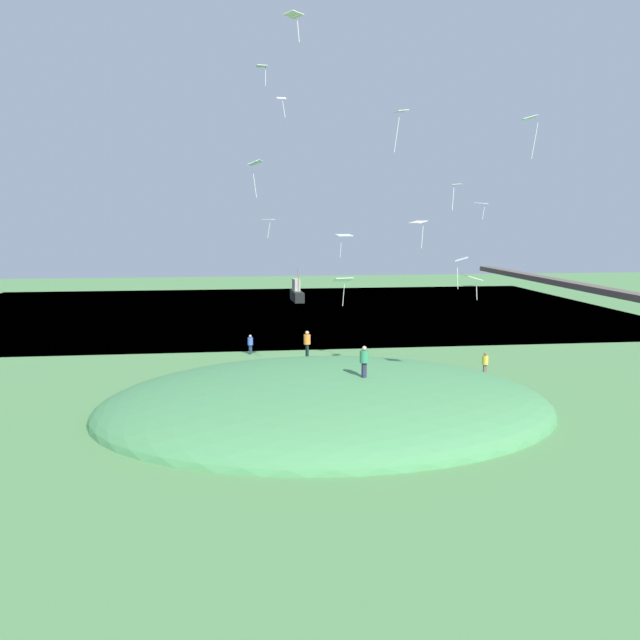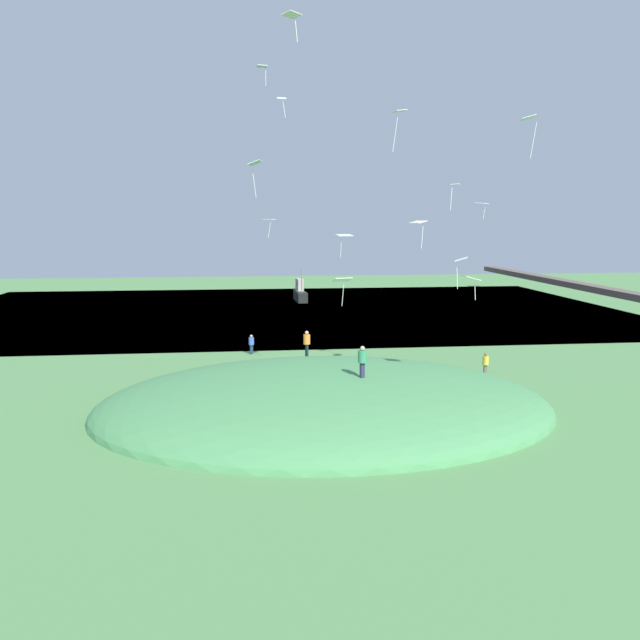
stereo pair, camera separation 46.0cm
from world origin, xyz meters
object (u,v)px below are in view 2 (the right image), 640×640
object	(u,v)px
person_watching_kites	(307,340)
kite_0	(455,187)
kite_4	(418,223)
person_on_hilltop	(362,358)
kite_13	(282,100)
kite_6	(292,16)
kite_7	(344,236)
kite_12	(262,68)
kite_2	(529,120)
kite_5	(470,278)
person_near_shore	(251,342)
kite_8	(342,281)
kite_3	(461,260)
person_walking_path	(486,361)
boat_on_lake	(300,293)
kite_11	(482,204)
kite_1	(399,114)
kite_9	(269,220)
kite_10	(255,164)

from	to	relation	value
person_watching_kites	kite_0	size ratio (longest dim) A/B	1.26
kite_4	person_watching_kites	bearing A→B (deg)	-92.47
person_on_hilltop	kite_13	xyz separation A→B (m)	(-11.54, -3.52, 15.29)
kite_6	kite_7	size ratio (longest dim) A/B	0.83
kite_12	kite_6	bearing A→B (deg)	6.28
kite_0	kite_2	distance (m)	5.14
kite_5	kite_7	xyz separation A→B (m)	(-11.88, -4.89, 1.94)
person_near_shore	kite_7	size ratio (longest dim) A/B	0.98
person_near_shore	kite_8	bearing A→B (deg)	91.33
kite_8	kite_0	bearing A→B (deg)	35.26
kite_0	kite_12	xyz separation A→B (m)	(-12.21, -9.28, 8.20)
kite_0	kite_3	size ratio (longest dim) A/B	0.68
kite_4	kite_13	distance (m)	12.39
kite_0	kite_3	xyz separation A→B (m)	(-5.80, 2.39, -4.09)
person_walking_path	kite_4	bearing A→B (deg)	-3.67
kite_5	boat_on_lake	bearing A→B (deg)	-175.35
kite_0	kite_13	size ratio (longest dim) A/B	0.96
person_watching_kites	kite_11	xyz separation A→B (m)	(-2.18, 12.33, 8.90)
kite_5	kite_12	bearing A→B (deg)	-138.80
boat_on_lake	kite_11	xyz separation A→B (m)	(42.83, 8.91, 10.74)
boat_on_lake	kite_0	size ratio (longest dim) A/B	3.82
person_watching_kites	kite_12	world-z (taller)	kite_12
person_watching_kites	kite_12	xyz separation A→B (m)	(-3.06, -2.58, 17.65)
kite_6	kite_12	size ratio (longest dim) A/B	1.09
kite_1	kite_9	xyz separation A→B (m)	(-13.19, -6.36, -5.49)
kite_0	kite_9	xyz separation A→B (m)	(-15.22, -8.85, -1.69)
kite_0	kite_7	world-z (taller)	kite_0
kite_6	kite_10	distance (m)	9.83
kite_5	kite_8	world-z (taller)	kite_5
kite_3	kite_5	bearing A→B (deg)	-13.44
kite_2	kite_4	world-z (taller)	kite_2
person_on_hilltop	kite_2	world-z (taller)	kite_2
boat_on_lake	kite_9	size ratio (longest dim) A/B	3.73
person_watching_kites	kite_12	distance (m)	18.10
kite_8	kite_5	bearing A→B (deg)	42.58
person_walking_path	kite_12	size ratio (longest dim) A/B	1.32
kite_8	kite_2	bearing A→B (deg)	53.25
kite_0	kite_11	distance (m)	12.67
kite_5	kite_12	world-z (taller)	kite_12
kite_3	kite_5	world-z (taller)	kite_3
kite_2	boat_on_lake	bearing A→B (deg)	-172.44
person_watching_kites	kite_3	distance (m)	11.08
person_walking_path	kite_8	world-z (taller)	kite_8
person_on_hilltop	kite_6	world-z (taller)	kite_6
kite_2	kite_3	size ratio (longest dim) A/B	1.09
person_watching_kites	kite_6	bearing A→B (deg)	-26.96
kite_2	kite_5	size ratio (longest dim) A/B	1.66
kite_4	kite_11	xyz separation A→B (m)	(-2.49, 5.12, 1.33)
kite_6	kite_13	world-z (taller)	kite_6
person_near_shore	kite_12	xyz separation A→B (m)	(6.97, 0.93, 19.52)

